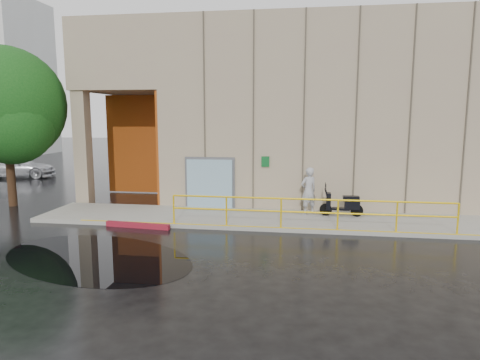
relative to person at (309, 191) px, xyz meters
The scene contains 10 objects.
ground 6.86m from the person, 128.76° to the right, with size 120.00×120.00×0.00m, color black.
sidewalk 1.28m from the person, 107.13° to the right, with size 20.00×3.00×0.15m, color gray.
building 6.57m from the person, 81.44° to the left, with size 20.00×10.17×8.00m.
guardrail 2.17m from the person, 89.76° to the right, with size 9.56×0.06×1.03m.
person is the anchor object (origin of this frame).
scooter 1.29m from the person, ahead, with size 1.63×0.53×1.25m.
red_curb 6.54m from the person, 158.09° to the right, with size 2.40×0.18×0.18m, color maroon.
puddle 8.24m from the person, 136.49° to the right, with size 6.09×3.75×0.01m, color black.
car_c 20.10m from the person, 156.13° to the left, with size 1.94×4.78×1.39m, color silver.
tree_near 13.09m from the person, behind, with size 4.96×4.96×6.86m.
Camera 1 is at (4.00, -11.17, 3.96)m, focal length 32.00 mm.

